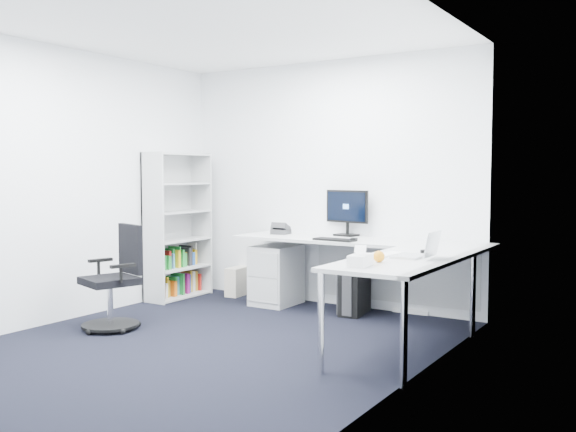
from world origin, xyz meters
The scene contains 21 objects.
ground centered at (0.00, 0.00, 0.00)m, with size 4.20×4.20×0.00m, color black.
ceiling centered at (0.00, 0.00, 2.70)m, with size 4.20×4.20×0.00m, color white.
wall_back centered at (0.00, 2.10, 1.35)m, with size 3.60×0.02×2.70m, color white.
wall_left centered at (-1.80, 0.00, 1.35)m, with size 0.02×4.20×2.70m, color white.
wall_right centered at (1.80, 0.00, 1.35)m, with size 0.02×4.20×2.70m, color white.
l_desk centered at (0.55, 1.40, 0.39)m, with size 2.68×1.50×0.78m, color #BCBFBE, non-canonical shape.
drawer_pedestal centered at (-0.44, 1.75, 0.33)m, with size 0.43×0.53×0.66m, color #BCBFBE.
bookshelf centered at (-1.62, 1.45, 0.85)m, with size 0.33×0.85×1.70m, color #B6B8B8, non-canonical shape.
task_chair centered at (-1.13, -0.05, 0.49)m, with size 0.55×0.55×0.98m, color black, non-canonical shape.
black_pc_tower centered at (0.51, 1.78, 0.23)m, with size 0.21×0.48×0.47m, color black.
beige_pc_tower centered at (-1.12, 1.93, 0.17)m, with size 0.16×0.36×0.34m, color beige.
power_strip centered at (1.01, 2.10, 0.02)m, with size 0.39×0.07×0.04m, color white.
monitor centered at (0.29, 2.01, 1.04)m, with size 0.53×0.17×0.51m, color black, non-canonical shape.
black_keyboard centered at (0.41, 1.52, 0.79)m, with size 0.44×0.16×0.02m, color black.
mouse centered at (0.60, 1.58, 0.80)m, with size 0.06×0.10×0.03m, color black.
desk_phone centered at (-0.43, 1.81, 0.85)m, with size 0.18×0.18×0.13m, color #2D2E30, non-canonical shape.
laptop centered at (1.52, 0.72, 0.90)m, with size 0.32×0.31×0.23m, color #BABDC1, non-canonical shape.
white_keyboard centered at (1.32, 0.72, 0.79)m, with size 0.12×0.42×0.01m, color white.
headphones centered at (1.53, 1.11, 0.81)m, with size 0.11×0.17×0.05m, color black, non-canonical shape.
orange_fruit centered at (1.43, 0.32, 0.83)m, with size 0.09×0.09×0.09m, color orange.
tissue_box centered at (1.40, 0.07, 0.83)m, with size 0.13×0.24×0.09m, color white.
Camera 1 is at (3.45, -4.18, 1.47)m, focal length 40.00 mm.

